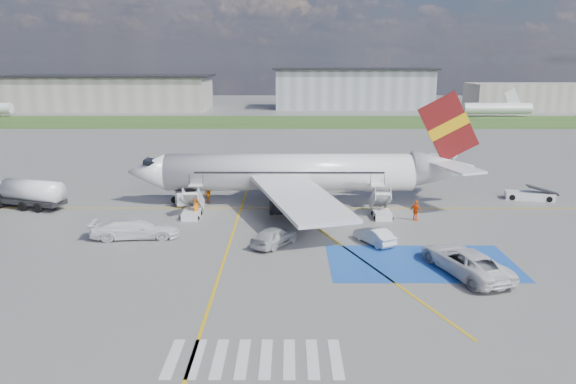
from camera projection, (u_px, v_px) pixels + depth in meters
The scene contains 23 objects.
ground at pixel (289, 246), 46.34m from camera, with size 400.00×400.00×0.00m, color #60605E.
grass_strip at pixel (289, 122), 138.79m from camera, with size 400.00×30.00×0.01m, color #2D4C1E.
taxiway_line_main at pixel (289, 208), 58.02m from camera, with size 120.00×0.20×0.01m, color gold.
taxiway_line_cross at pixel (213, 295), 36.62m from camera, with size 0.20×60.00×0.01m, color gold.
taxiway_line_diag at pixel (289, 208), 58.02m from camera, with size 0.20×60.00×0.01m, color gold.
staging_box at pixel (421, 263), 42.42m from camera, with size 14.00×8.00×0.01m, color #1B4BA6.
crosswalk at pixel (254, 359), 28.82m from camera, with size 9.00×4.00×0.01m.
terminal_west at pixel (110, 93), 171.82m from camera, with size 60.00×22.00×10.00m, color gray.
terminal_centre at pixel (353, 89), 176.30m from camera, with size 48.00×18.00×12.00m, color gray.
terminal_east at pixel (537, 97), 169.83m from camera, with size 40.00×16.00×8.00m, color gray.
airliner at pixel (303, 172), 59.18m from camera, with size 36.81×32.95×11.92m.
airstairs_fwd at pixel (192, 211), 54.69m from camera, with size 1.90×5.20×3.60m.
airstairs_aft at pixel (381, 211), 54.65m from camera, with size 1.90×5.20×3.60m.
fuel_tanker at pixel (25, 196), 57.86m from camera, with size 9.13×5.09×3.03m.
gpu_cart at pixel (186, 199), 58.80m from camera, with size 2.33×1.91×1.68m.
belt_loader at pixel (530, 196), 61.56m from camera, with size 5.60×2.99×1.62m.
car_silver_a at pixel (275, 236), 46.14m from camera, with size 1.91×4.75×1.62m, color #A9ABB0.
car_silver_b at pixel (375, 236), 46.71m from camera, with size 1.47×4.22×1.39m, color silver.
van_white_a at pixel (465, 257), 40.15m from camera, with size 3.00×6.50×2.44m, color silver.
van_white_b at pixel (135, 226), 48.05m from camera, with size 2.29×5.62×2.20m, color white.
crew_fwd at pixel (196, 208), 54.31m from camera, with size 0.70×0.46×1.91m, color orange.
crew_nose at pixel (208, 194), 60.10m from camera, with size 0.92×0.72×1.89m, color orange.
crew_aft at pixel (416, 211), 53.33m from camera, with size 1.16×0.48×1.98m, color #FA5A0D.
Camera 1 is at (-0.01, -44.07, 14.98)m, focal length 35.00 mm.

